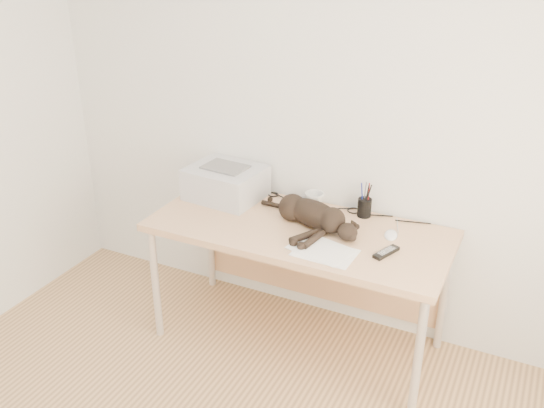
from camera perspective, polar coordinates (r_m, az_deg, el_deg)
The scene contains 11 objects.
wall_back at distance 3.33m, azimuth 5.24°, elevation 8.99°, with size 3.50×3.50×0.00m, color white.
desk at distance 3.36m, azimuth 3.09°, elevation -3.61°, with size 1.60×0.70×0.74m.
printer at distance 3.54m, azimuth -4.37°, elevation 2.06°, with size 0.44×0.38×0.19m.
papers at distance 3.00m, azimuth 4.82°, elevation -4.42°, with size 0.35×0.28×0.01m.
cat at distance 3.22m, azimuth 3.59°, elevation -0.99°, with size 0.65×0.43×0.15m.
mug at distance 3.41m, azimuth 4.00°, elevation 0.27°, with size 0.11×0.11×0.10m, color silver.
pen_cup at distance 3.36m, azimuth 8.69°, elevation -0.30°, with size 0.08×0.08×0.19m.
remote_grey at distance 3.45m, azimuth 3.39°, elevation -0.13°, with size 0.06×0.20×0.02m, color slate.
remote_black at distance 3.02m, azimuth 10.70°, elevation -4.50°, with size 0.04×0.16×0.02m, color black.
mouse at distance 3.19m, azimuth 11.14°, elevation -2.69°, with size 0.07×0.12×0.04m, color white.
cable_tangle at distance 3.48m, azimuth 4.59°, elevation 0.00°, with size 1.36×0.08×0.01m, color black, non-canonical shape.
Camera 1 is at (1.12, -1.24, 2.23)m, focal length 40.00 mm.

